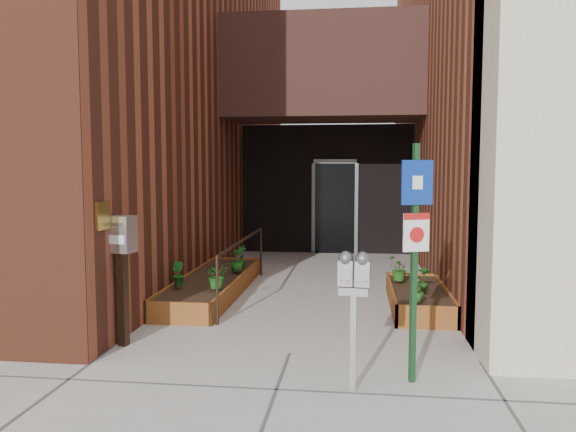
% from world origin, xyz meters
% --- Properties ---
extents(ground, '(80.00, 80.00, 0.00)m').
position_xyz_m(ground, '(0.00, 0.00, 0.00)').
color(ground, '#9E9991').
rests_on(ground, ground).
extents(architecture, '(20.00, 14.60, 10.00)m').
position_xyz_m(architecture, '(-0.18, 6.89, 4.98)').
color(architecture, brown).
rests_on(architecture, ground).
extents(planter_left, '(0.90, 3.60, 0.30)m').
position_xyz_m(planter_left, '(-1.55, 2.70, 0.13)').
color(planter_left, brown).
rests_on(planter_left, ground).
extents(planter_right, '(0.80, 2.20, 0.30)m').
position_xyz_m(planter_right, '(1.60, 2.20, 0.13)').
color(planter_right, brown).
rests_on(planter_right, ground).
extents(handrail, '(0.04, 3.34, 0.90)m').
position_xyz_m(handrail, '(-1.05, 2.65, 0.75)').
color(handrail, black).
rests_on(handrail, ground).
extents(parking_meter, '(0.29, 0.15, 1.28)m').
position_xyz_m(parking_meter, '(0.69, -0.94, 0.99)').
color(parking_meter, '#A2A2A4').
rests_on(parking_meter, ground).
extents(sign_post, '(0.29, 0.13, 2.23)m').
position_xyz_m(sign_post, '(1.25, -0.66, 1.37)').
color(sign_post, '#153B1C').
rests_on(sign_post, ground).
extents(payment_dropbox, '(0.33, 0.27, 1.48)m').
position_xyz_m(payment_dropbox, '(-1.90, 0.05, 1.07)').
color(payment_dropbox, black).
rests_on(payment_dropbox, ground).
extents(shrub_left_a, '(0.48, 0.48, 0.38)m').
position_xyz_m(shrub_left_a, '(-1.25, 1.79, 0.49)').
color(shrub_left_a, '#1A5D1B').
rests_on(shrub_left_a, planter_left).
extents(shrub_left_b, '(0.27, 0.27, 0.35)m').
position_xyz_m(shrub_left_b, '(-1.85, 1.86, 0.48)').
color(shrub_left_b, '#195919').
rests_on(shrub_left_b, planter_left).
extents(shrub_left_c, '(0.29, 0.29, 0.37)m').
position_xyz_m(shrub_left_c, '(-1.25, 3.10, 0.49)').
color(shrub_left_c, '#1B5E1B').
rests_on(shrub_left_c, planter_left).
extents(shrub_left_d, '(0.27, 0.27, 0.37)m').
position_xyz_m(shrub_left_d, '(-1.26, 3.56, 0.49)').
color(shrub_left_d, '#175218').
rests_on(shrub_left_d, planter_left).
extents(shrub_right_a, '(0.22, 0.22, 0.32)m').
position_xyz_m(shrub_right_a, '(1.48, 1.30, 0.46)').
color(shrub_right_a, '#205A19').
rests_on(shrub_right_a, planter_right).
extents(shrub_right_b, '(0.23, 0.23, 0.34)m').
position_xyz_m(shrub_right_b, '(1.65, 2.00, 0.47)').
color(shrub_right_b, '#195117').
rests_on(shrub_right_b, planter_right).
extents(shrub_right_c, '(0.46, 0.46, 0.36)m').
position_xyz_m(shrub_right_c, '(1.35, 2.62, 0.48)').
color(shrub_right_c, '#265B1A').
rests_on(shrub_right_c, planter_right).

